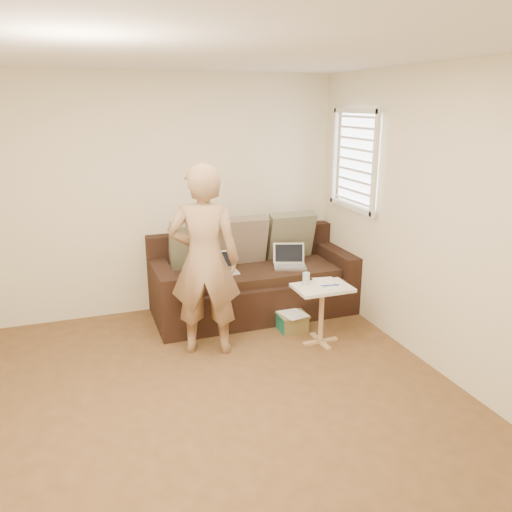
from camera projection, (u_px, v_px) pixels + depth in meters
name	position (u px, v px, depth m)	size (l,w,h in m)	color
floor	(219.00, 413.00, 3.89)	(4.50, 4.50, 0.00)	#503B1D
ceiling	(211.00, 48.00, 3.14)	(4.50, 4.50, 0.00)	white
wall_back	(161.00, 196.00, 5.54)	(4.00, 4.00, 0.00)	beige
wall_front	(419.00, 452.00, 1.48)	(4.00, 4.00, 0.00)	beige
wall_right	(451.00, 227.00, 4.16)	(4.50, 4.50, 0.00)	beige
window_blinds	(355.00, 160.00, 5.38)	(0.12, 0.88, 1.08)	white
sofa	(253.00, 276.00, 5.65)	(2.20, 0.95, 0.85)	black
pillow_left	(195.00, 245.00, 5.54)	(0.55, 0.14, 0.55)	#5E5C45
pillow_mid	(243.00, 241.00, 5.72)	(0.55, 0.14, 0.55)	#715E51
pillow_right	(290.00, 235.00, 5.95)	(0.55, 0.14, 0.55)	#5E5C45
laptop_silver	(290.00, 268.00, 5.65)	(0.35, 0.25, 0.23)	#B7BABC
laptop_white	(224.00, 273.00, 5.47)	(0.30, 0.22, 0.22)	white
person	(205.00, 261.00, 4.63)	(0.65, 0.44, 1.80)	#9E7C56
side_table	(321.00, 315.00, 4.96)	(0.54, 0.38, 0.59)	silver
drinking_glass	(306.00, 279.00, 4.90)	(0.07, 0.07, 0.12)	silver
scissors	(330.00, 285.00, 4.87)	(0.18, 0.10, 0.02)	silver
paper_on_table	(326.00, 282.00, 4.97)	(0.21, 0.30, 0.00)	white
striped_box	(292.00, 321.00, 5.30)	(0.30, 0.30, 0.19)	#C35A1D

